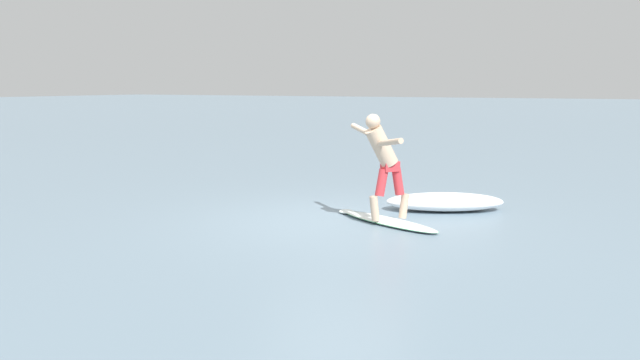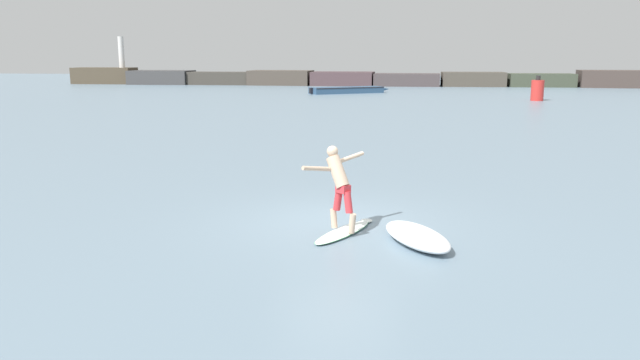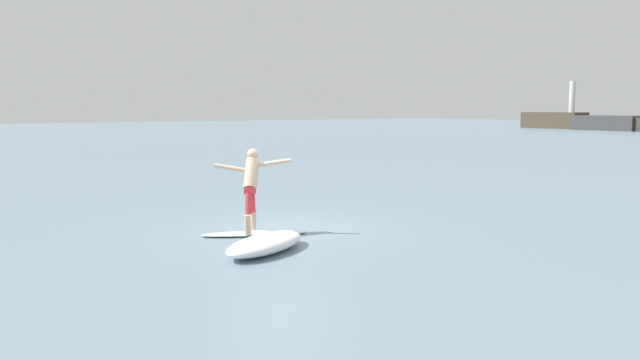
# 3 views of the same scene
# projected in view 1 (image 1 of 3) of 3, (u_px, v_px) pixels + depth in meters

# --- Properties ---
(ground_plane) EXTENTS (200.00, 200.00, 0.00)m
(ground_plane) POSITION_uv_depth(u_px,v_px,m) (335.00, 221.00, 10.42)
(ground_plane) COLOR slate
(surfboard) EXTENTS (1.26, 2.19, 0.21)m
(surfboard) POSITION_uv_depth(u_px,v_px,m) (387.00, 221.00, 10.21)
(surfboard) COLOR white
(surfboard) RESTS_ON ground
(surfer) EXTENTS (1.14, 1.33, 1.72)m
(surfer) POSITION_uv_depth(u_px,v_px,m) (383.00, 157.00, 9.97)
(surfer) COLOR #CCAC8E
(surfer) RESTS_ON surfboard
(wave_foam_at_tail) EXTENTS (1.75, 2.28, 0.32)m
(wave_foam_at_tail) POSITION_uv_depth(u_px,v_px,m) (445.00, 202.00, 11.26)
(wave_foam_at_tail) COLOR white
(wave_foam_at_tail) RESTS_ON ground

